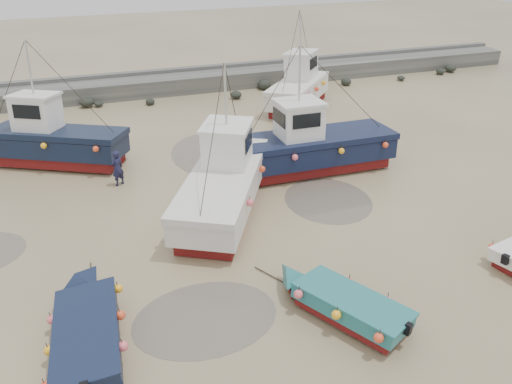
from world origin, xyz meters
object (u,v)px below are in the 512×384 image
Objects in this scene: cabin_boat_2 at (306,146)px; person at (120,185)px; dinghy_1 at (89,326)px; cabin_boat_3 at (302,86)px; dinghy_2 at (341,301)px; cabin_boat_1 at (226,178)px; cabin_boat_0 at (45,139)px.

cabin_boat_2 reaches higher than person.
cabin_boat_3 is (14.68, 18.13, 0.85)m from dinghy_1.
dinghy_2 is 0.53× the size of cabin_boat_1.
cabin_boat_2 is 10.15m from cabin_boat_3.
cabin_boat_1 reaches higher than person.
cabin_boat_1 is 5.87× the size of person.
dinghy_2 is 8.25m from cabin_boat_1.
cabin_boat_1 is 0.96× the size of cabin_boat_2.
person is at bearing 87.28° from dinghy_2.
person is at bearing 82.34° from dinghy_1.
cabin_boat_2 is at bearing -85.25° from cabin_boat_0.
dinghy_1 and dinghy_2 have the same top height.
cabin_boat_0 reaches higher than person.
cabin_boat_1 is at bearing 114.45° from cabin_boat_2.
cabin_boat_3 is (3.82, 9.41, 0.07)m from cabin_boat_2.
cabin_boat_2 is at bearing 42.53° from dinghy_2.
cabin_boat_3 is (7.03, 19.54, 0.84)m from dinghy_2.
dinghy_2 is at bearing -8.35° from dinghy_1.
dinghy_1 is 13.88m from cabin_boat_0.
cabin_boat_2 is (3.21, 10.14, 0.77)m from dinghy_2.
cabin_boat_0 is 13.37m from cabin_boat_2.
dinghy_2 reaches higher than person.
dinghy_1 is 7.79m from dinghy_2.
dinghy_1 is 3.71× the size of person.
cabin_boat_0 is 5.35× the size of person.
cabin_boat_0 is at bearing 68.59° from cabin_boat_2.
person is (1.74, 10.11, -0.54)m from dinghy_1.
cabin_boat_1 reaches higher than dinghy_1.
cabin_boat_0 is 0.91× the size of cabin_boat_1.
dinghy_2 is (7.66, -1.41, 0.01)m from dinghy_1.
cabin_boat_2 is (4.71, 2.06, 0.01)m from cabin_boat_1.
cabin_boat_1 reaches higher than dinghy_2.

